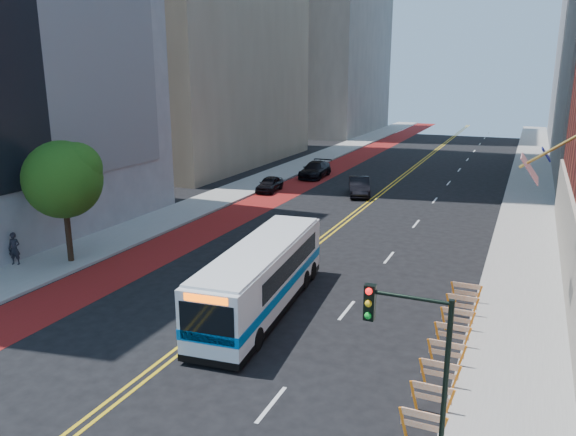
{
  "coord_description": "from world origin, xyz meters",
  "views": [
    {
      "loc": [
        11.64,
        -16.43,
        10.44
      ],
      "look_at": [
        1.05,
        8.0,
        3.42
      ],
      "focal_mm": 35.0,
      "sensor_mm": 36.0,
      "label": 1
    }
  ],
  "objects_px": {
    "street_tree": "(64,177)",
    "transit_bus": "(262,276)",
    "car_b": "(359,186)",
    "car_c": "(315,170)",
    "pedestrian": "(14,249)",
    "traffic_signal": "(411,348)",
    "car_a": "(270,184)"
  },
  "relations": [
    {
      "from": "street_tree",
      "to": "transit_bus",
      "type": "distance_m",
      "value": 13.03
    },
    {
      "from": "car_b",
      "to": "car_c",
      "type": "distance_m",
      "value": 9.05
    },
    {
      "from": "car_b",
      "to": "pedestrian",
      "type": "xyz_separation_m",
      "value": [
        -12.05,
        -25.09,
        0.26
      ]
    },
    {
      "from": "transit_bus",
      "to": "car_c",
      "type": "relative_size",
      "value": 2.09
    },
    {
      "from": "transit_bus",
      "to": "street_tree",
      "type": "bearing_deg",
      "value": 167.85
    },
    {
      "from": "street_tree",
      "to": "transit_bus",
      "type": "relative_size",
      "value": 0.59
    },
    {
      "from": "street_tree",
      "to": "car_b",
      "type": "height_order",
      "value": "street_tree"
    },
    {
      "from": "pedestrian",
      "to": "car_c",
      "type": "bearing_deg",
      "value": 60.81
    },
    {
      "from": "street_tree",
      "to": "traffic_signal",
      "type": "bearing_deg",
      "value": -24.82
    },
    {
      "from": "street_tree",
      "to": "transit_bus",
      "type": "height_order",
      "value": "street_tree"
    },
    {
      "from": "traffic_signal",
      "to": "car_c",
      "type": "distance_m",
      "value": 43.06
    },
    {
      "from": "transit_bus",
      "to": "car_b",
      "type": "bearing_deg",
      "value": 90.82
    },
    {
      "from": "traffic_signal",
      "to": "pedestrian",
      "type": "height_order",
      "value": "traffic_signal"
    },
    {
      "from": "street_tree",
      "to": "car_a",
      "type": "xyz_separation_m",
      "value": [
        1.94,
        21.74,
        -4.25
      ]
    },
    {
      "from": "pedestrian",
      "to": "car_b",
      "type": "bearing_deg",
      "value": 45.27
    },
    {
      "from": "traffic_signal",
      "to": "car_b",
      "type": "distance_m",
      "value": 34.83
    },
    {
      "from": "transit_bus",
      "to": "car_a",
      "type": "relative_size",
      "value": 2.89
    },
    {
      "from": "car_a",
      "to": "pedestrian",
      "type": "height_order",
      "value": "pedestrian"
    },
    {
      "from": "car_c",
      "to": "traffic_signal",
      "type": "bearing_deg",
      "value": -68.71
    },
    {
      "from": "traffic_signal",
      "to": "car_b",
      "type": "relative_size",
      "value": 1.06
    },
    {
      "from": "car_a",
      "to": "car_c",
      "type": "distance_m",
      "value": 8.09
    },
    {
      "from": "street_tree",
      "to": "car_c",
      "type": "height_order",
      "value": "street_tree"
    },
    {
      "from": "traffic_signal",
      "to": "car_a",
      "type": "height_order",
      "value": "traffic_signal"
    },
    {
      "from": "traffic_signal",
      "to": "transit_bus",
      "type": "distance_m",
      "value": 11.7
    },
    {
      "from": "traffic_signal",
      "to": "car_b",
      "type": "xyz_separation_m",
      "value": [
        -10.97,
        32.93,
        -2.93
      ]
    },
    {
      "from": "pedestrian",
      "to": "transit_bus",
      "type": "bearing_deg",
      "value": -17.92
    },
    {
      "from": "transit_bus",
      "to": "car_b",
      "type": "xyz_separation_m",
      "value": [
        -2.83,
        24.79,
        -0.8
      ]
    },
    {
      "from": "traffic_signal",
      "to": "transit_bus",
      "type": "relative_size",
      "value": 0.45
    },
    {
      "from": "car_b",
      "to": "transit_bus",
      "type": "bearing_deg",
      "value": -102.8
    },
    {
      "from": "car_b",
      "to": "car_c",
      "type": "relative_size",
      "value": 0.89
    },
    {
      "from": "street_tree",
      "to": "car_a",
      "type": "bearing_deg",
      "value": 84.89
    },
    {
      "from": "traffic_signal",
      "to": "car_b",
      "type": "height_order",
      "value": "traffic_signal"
    }
  ]
}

